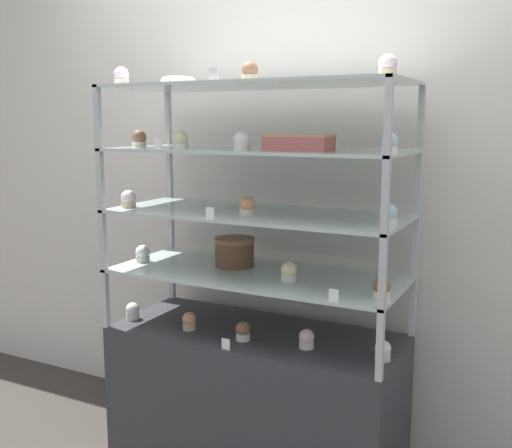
{
  "coord_description": "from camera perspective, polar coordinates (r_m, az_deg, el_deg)",
  "views": [
    {
      "loc": [
        1.11,
        -2.17,
        1.49
      ],
      "look_at": [
        0.0,
        0.0,
        1.07
      ],
      "focal_mm": 42.0,
      "sensor_mm": 36.0,
      "label": 1
    }
  ],
  "objects": [
    {
      "name": "back_wall",
      "position": [
        2.81,
        3.78,
        5.84
      ],
      "size": [
        8.0,
        0.05,
        2.6
      ],
      "color": "silver",
      "rests_on": "ground_plane"
    },
    {
      "name": "display_base",
      "position": [
        2.71,
        0.0,
        -16.23
      ],
      "size": [
        1.23,
        0.52,
        0.61
      ],
      "color": "#333338",
      "rests_on": "ground_plane"
    },
    {
      "name": "display_riser_lower",
      "position": [
        2.52,
        0.0,
        -4.96
      ],
      "size": [
        1.23,
        0.52,
        0.26
      ],
      "color": "#B7B7BC",
      "rests_on": "display_base"
    },
    {
      "name": "display_riser_middle",
      "position": [
        2.46,
        0.0,
        0.84
      ],
      "size": [
        1.23,
        0.52,
        0.26
      ],
      "color": "#B7B7BC",
      "rests_on": "display_riser_lower"
    },
    {
      "name": "display_riser_upper",
      "position": [
        2.44,
        0.0,
        6.83
      ],
      "size": [
        1.23,
        0.52,
        0.26
      ],
      "color": "#B7B7BC",
      "rests_on": "display_riser_middle"
    },
    {
      "name": "display_riser_top",
      "position": [
        2.44,
        0.0,
        12.89
      ],
      "size": [
        1.23,
        0.52,
        0.26
      ],
      "color": "#B7B7BC",
      "rests_on": "display_riser_upper"
    },
    {
      "name": "layer_cake_centerpiece",
      "position": [
        2.61,
        -2.06,
        -2.67
      ],
      "size": [
        0.18,
        0.18,
        0.13
      ],
      "color": "brown",
      "rests_on": "display_riser_lower"
    },
    {
      "name": "sheet_cake_frosted",
      "position": [
        2.29,
        4.07,
        7.77
      ],
      "size": [
        0.26,
        0.13,
        0.06
      ],
      "color": "#C66660",
      "rests_on": "display_riser_upper"
    },
    {
      "name": "cupcake_0",
      "position": [
        2.78,
        -11.66,
        -8.14
      ],
      "size": [
        0.06,
        0.06,
        0.08
      ],
      "color": "beige",
      "rests_on": "display_base"
    },
    {
      "name": "cupcake_1",
      "position": [
        2.61,
        -6.36,
        -9.18
      ],
      "size": [
        0.06,
        0.06,
        0.08
      ],
      "color": "#CCB28C",
      "rests_on": "display_base"
    },
    {
      "name": "cupcake_2",
      "position": [
        2.48,
        -1.27,
        -10.17
      ],
      "size": [
        0.06,
        0.06,
        0.08
      ],
      "color": "white",
      "rests_on": "display_base"
    },
    {
      "name": "cupcake_3",
      "position": [
        2.4,
        4.84,
        -10.86
      ],
      "size": [
        0.06,
        0.06,
        0.08
      ],
      "color": "white",
      "rests_on": "display_base"
    },
    {
      "name": "cupcake_4",
      "position": [
        2.33,
        11.98,
        -11.73
      ],
      "size": [
        0.06,
        0.06,
        0.08
      ],
      "color": "beige",
      "rests_on": "display_base"
    },
    {
      "name": "price_tag_0",
      "position": [
        2.39,
        -2.89,
        -11.36
      ],
      "size": [
        0.04,
        0.0,
        0.04
      ],
      "color": "white",
      "rests_on": "display_base"
    },
    {
      "name": "cupcake_5",
      "position": [
        2.74,
        -10.74,
        -2.82
      ],
      "size": [
        0.07,
        0.07,
        0.08
      ],
      "color": "beige",
      "rests_on": "display_riser_lower"
    },
    {
      "name": "cupcake_6",
      "position": [
        2.38,
        3.15,
        -4.6
      ],
      "size": [
        0.07,
        0.07,
        0.08
      ],
      "color": "white",
      "rests_on": "display_riser_lower"
    },
    {
      "name": "cupcake_7",
      "position": [
        2.2,
        11.87,
        -5.99
      ],
      "size": [
        0.07,
        0.07,
        0.08
      ],
      "color": "beige",
      "rests_on": "display_riser_lower"
    },
    {
      "name": "price_tag_1",
      "position": [
        2.13,
        7.41,
        -6.74
      ],
      "size": [
        0.04,
        0.0,
        0.04
      ],
      "color": "white",
      "rests_on": "display_riser_lower"
    },
    {
      "name": "cupcake_8",
      "position": [
        2.64,
        -12.05,
        2.3
      ],
      "size": [
        0.07,
        0.07,
        0.08
      ],
      "color": "#CCB28C",
      "rests_on": "display_riser_middle"
    },
    {
      "name": "cupcake_9",
      "position": [
        2.38,
        -0.85,
        1.72
      ],
      "size": [
        0.07,
        0.07,
        0.08
      ],
      "color": "beige",
      "rests_on": "display_riser_middle"
    },
    {
      "name": "cupcake_10",
      "position": [
        2.21,
        12.5,
        0.88
      ],
      "size": [
        0.07,
        0.07,
        0.08
      ],
      "color": "white",
      "rests_on": "display_riser_middle"
    },
    {
      "name": "price_tag_2",
      "position": [
        2.29,
        -4.4,
        1.06
      ],
      "size": [
        0.04,
        0.0,
        0.04
      ],
      "color": "white",
      "rests_on": "display_riser_middle"
    },
    {
      "name": "cupcake_11",
      "position": [
        2.68,
        -11.08,
        7.94
      ],
      "size": [
        0.06,
        0.06,
        0.07
      ],
      "color": "beige",
      "rests_on": "display_riser_upper"
    },
    {
      "name": "cupcake_12",
      "position": [
        2.48,
        -7.21,
        7.92
      ],
      "size": [
        0.06,
        0.06,
        0.07
      ],
      "color": "white",
      "rests_on": "display_riser_upper"
    },
    {
      "name": "cupcake_13",
      "position": [
        2.31,
        -1.38,
        7.87
      ],
      "size": [
        0.06,
        0.06,
        0.07
      ],
      "color": "beige",
      "rests_on": "display_riser_upper"
    },
    {
      "name": "cupcake_14",
      "position": [
        2.16,
        12.56,
        7.53
      ],
      "size": [
        0.06,
        0.06,
        0.07
      ],
      "color": "white",
      "rests_on": "display_riser_upper"
    },
    {
      "name": "price_tag_3",
      "position": [
        2.39,
        -9.33,
        7.54
      ],
      "size": [
        0.04,
        0.0,
        0.04
      ],
      "color": "white",
      "rests_on": "display_riser_upper"
    },
    {
      "name": "cupcake_15",
      "position": [
        2.64,
        -12.69,
        13.53
      ],
      "size": [
        0.06,
        0.06,
        0.08
      ],
      "color": "beige",
      "rests_on": "display_riser_top"
    },
    {
      "name": "cupcake_16",
      "position": [
        2.36,
        -0.59,
        14.24
      ],
      "size": [
        0.06,
        0.06,
        0.08
      ],
      "color": "#CCB28C",
      "rests_on": "display_riser_top"
    },
    {
      "name": "cupcake_17",
      "position": [
        2.15,
        12.44,
        14.49
      ],
      "size": [
        0.06,
        0.06,
        0.08
      ],
      "color": "#CCB28C",
      "rests_on": "display_riser_top"
    },
    {
      "name": "price_tag_4",
      "position": [
        2.26,
        -4.05,
        14.06
      ],
      "size": [
        0.04,
        0.0,
        0.04
      ],
      "color": "white",
      "rests_on": "display_riser_top"
    },
    {
      "name": "donut_glazed",
      "position": [
        2.64,
        -7.4,
        13.31
      ],
      "size": [
        0.15,
        0.15,
        0.04
      ],
      "color": "#EFE5CC",
      "rests_on": "display_riser_top"
    }
  ]
}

